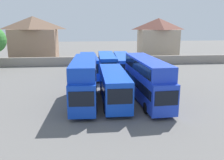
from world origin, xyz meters
The scene contains 10 objects.
ground centered at (0.00, 18.00, 0.00)m, with size 140.00×140.00×0.00m, color #605E5B.
depot_boundary_wall centered at (0.00, 23.84, 0.90)m, with size 56.00×0.50×1.80m, color gray.
bus_1 centered at (-3.24, 0.37, 2.71)m, with size 2.89×10.46×4.81m.
bus_2 centered at (-0.06, 0.31, 1.99)m, with size 2.69×10.11×3.48m.
bus_3 centered at (3.64, 0.46, 2.70)m, with size 3.13×11.51×4.78m.
bus_4 centered at (-2.78, 13.53, 1.95)m, with size 3.07×10.55×3.42m.
bus_5 centered at (0.20, 13.84, 2.02)m, with size 2.72×10.11×3.55m.
bus_6 centered at (2.90, 13.82, 1.93)m, with size 2.93×11.71×3.38m.
house_terrace_left centered at (-15.40, 32.19, 5.15)m, with size 10.87×6.46×10.10m.
house_terrace_centre centered at (14.53, 33.37, 4.98)m, with size 9.62×6.90×9.75m.
Camera 1 is at (-2.66, -24.07, 8.61)m, focal length 37.25 mm.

